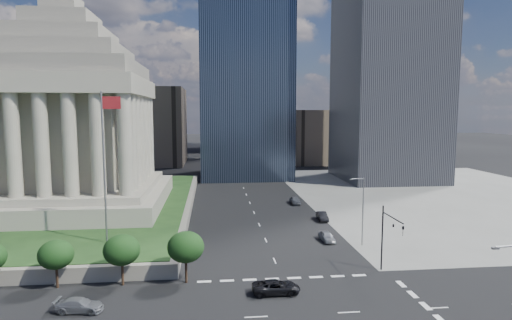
{
  "coord_description": "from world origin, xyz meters",
  "views": [
    {
      "loc": [
        -7.99,
        -33.11,
        19.15
      ],
      "look_at": [
        -2.82,
        16.32,
        13.61
      ],
      "focal_mm": 30.0,
      "sensor_mm": 36.0,
      "label": 1
    }
  ],
  "objects": [
    {
      "name": "building_filler_ne",
      "position": [
        32.0,
        130.0,
        10.0
      ],
      "size": [
        20.0,
        30.0,
        20.0
      ],
      "primitive_type": "cube",
      "color": "brown",
      "rests_on": "ground"
    },
    {
      "name": "building_filler_nw",
      "position": [
        -30.0,
        130.0,
        14.0
      ],
      "size": [
        24.0,
        30.0,
        28.0
      ],
      "primitive_type": "cube",
      "color": "brown",
      "rests_on": "ground"
    },
    {
      "name": "war_memorial",
      "position": [
        -34.0,
        48.0,
        21.4
      ],
      "size": [
        34.0,
        34.0,
        39.0
      ],
      "primitive_type": null,
      "color": "gray",
      "rests_on": "plaza_lawn"
    },
    {
      "name": "traffic_signal_ne",
      "position": [
        12.5,
        13.7,
        5.25
      ],
      "size": [
        0.3,
        5.74,
        8.0
      ],
      "color": "black",
      "rests_on": "ground"
    },
    {
      "name": "pickup_truck",
      "position": [
        -1.34,
        10.0,
        0.71
      ],
      "size": [
        5.18,
        2.45,
        1.43
      ],
      "primitive_type": "imported",
      "rotation": [
        0.0,
        0.0,
        1.59
      ],
      "color": "black",
      "rests_on": "ground"
    },
    {
      "name": "sidewalk_ne",
      "position": [
        46.0,
        60.0,
        0.01
      ],
      "size": [
        68.0,
        90.0,
        0.03
      ],
      "primitive_type": "cube",
      "color": "slate",
      "rests_on": "ground"
    },
    {
      "name": "suv_grey",
      "position": [
        -20.85,
        7.82,
        0.66
      ],
      "size": [
        2.29,
        4.73,
        1.33
      ],
      "primitive_type": "imported",
      "rotation": [
        0.0,
        0.0,
        1.47
      ],
      "color": "slate",
      "rests_on": "ground"
    },
    {
      "name": "midrise_glass",
      "position": [
        2.0,
        95.0,
        30.0
      ],
      "size": [
        26.0,
        26.0,
        60.0
      ],
      "primitive_type": "cube",
      "color": "black",
      "rests_on": "ground"
    },
    {
      "name": "street_lamp_north",
      "position": [
        13.33,
        25.0,
        5.66
      ],
      "size": [
        2.13,
        0.22,
        10.0
      ],
      "color": "slate",
      "rests_on": "ground"
    },
    {
      "name": "plaza_terrace",
      "position": [
        -45.0,
        50.0,
        0.9
      ],
      "size": [
        66.0,
        70.0,
        1.8
      ],
      "primitive_type": "cube",
      "color": "slate",
      "rests_on": "ground"
    },
    {
      "name": "parked_sedan_near",
      "position": [
        9.0,
        27.65,
        0.72
      ],
      "size": [
        4.33,
        1.96,
        1.44
      ],
      "primitive_type": "imported",
      "rotation": [
        0.0,
        0.0,
        0.06
      ],
      "color": "gray",
      "rests_on": "ground"
    },
    {
      "name": "flagpole",
      "position": [
        -21.83,
        24.0,
        13.11
      ],
      "size": [
        2.52,
        0.24,
        20.0
      ],
      "color": "slate",
      "rests_on": "plaza_lawn"
    },
    {
      "name": "highrise_ne",
      "position": [
        42.0,
        85.0,
        50.0
      ],
      "size": [
        26.0,
        28.0,
        100.0
      ],
      "primitive_type": "cube",
      "color": "black",
      "rests_on": "ground"
    },
    {
      "name": "ground",
      "position": [
        0.0,
        100.0,
        0.0
      ],
      "size": [
        500.0,
        500.0,
        0.0
      ],
      "primitive_type": "plane",
      "color": "black",
      "rests_on": "ground"
    },
    {
      "name": "plaza_lawn",
      "position": [
        -45.0,
        50.0,
        1.85
      ],
      "size": [
        64.0,
        68.0,
        0.1
      ],
      "primitive_type": "cube",
      "color": "#1C3917",
      "rests_on": "plaza_terrace"
    },
    {
      "name": "parked_sedan_far",
      "position": [
        9.34,
        53.8,
        0.78
      ],
      "size": [
        1.91,
        4.63,
        1.57
      ],
      "primitive_type": "imported",
      "rotation": [
        0.0,
        0.0,
        -0.01
      ],
      "color": "#5B5D63",
      "rests_on": "ground"
    },
    {
      "name": "parked_sedan_mid",
      "position": [
        11.5,
        39.79,
        0.73
      ],
      "size": [
        1.75,
        4.51,
        1.46
      ],
      "primitive_type": "imported",
      "rotation": [
        0.0,
        0.0,
        -0.05
      ],
      "color": "black",
      "rests_on": "ground"
    }
  ]
}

